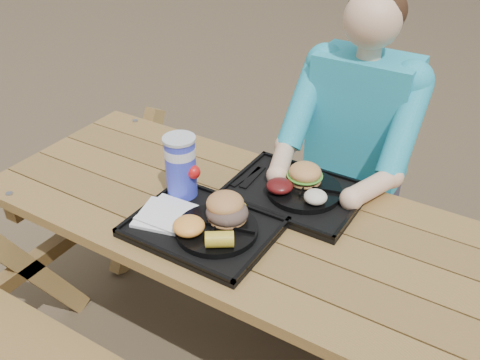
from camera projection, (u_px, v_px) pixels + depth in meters
The scene contains 18 objects.
ground at pixel (240, 359), 2.20m from camera, with size 60.00×60.00×0.00m, color #999999.
picnic_table at pixel (240, 293), 2.00m from camera, with size 1.80×1.49×0.75m, color #999999, non-canonical shape.
tray_near at pixel (203, 228), 1.71m from camera, with size 0.45×0.35×0.02m, color black.
tray_far at pixel (295, 194), 1.87m from camera, with size 0.45×0.35×0.02m, color black.
plate_near at pixel (217, 230), 1.67m from camera, with size 0.26×0.26×0.02m, color black.
plate_far at pixel (304, 190), 1.85m from camera, with size 0.26×0.26×0.02m, color black.
napkin_stack at pixel (164, 215), 1.74m from camera, with size 0.17×0.17×0.02m, color white.
soda_cup at pixel (181, 168), 1.80m from camera, with size 0.10×0.10×0.21m, color #1B28CF.
condiment_bbq at pixel (222, 202), 1.78m from camera, with size 0.05×0.05×0.03m, color black.
condiment_mustard at pixel (240, 209), 1.75m from camera, with size 0.05×0.05×0.03m, color gold.
sandwich at pixel (227, 202), 1.66m from camera, with size 0.13×0.13×0.13m, color #BB7A42, non-canonical shape.
mac_cheese at pixel (189, 226), 1.63m from camera, with size 0.10×0.10×0.05m, color #FFAB43.
corn_cob at pixel (220, 239), 1.57m from camera, with size 0.08×0.08×0.05m, color gold, non-canonical shape.
cutlery_far at pixel (253, 177), 1.94m from camera, with size 0.03×0.16×0.01m, color black.
burger at pixel (305, 169), 1.85m from camera, with size 0.12×0.12×0.10m, color #C68646, non-canonical shape.
baked_beans at pixel (280, 186), 1.82m from camera, with size 0.09×0.09×0.04m, color #531011.
potato_salad at pixel (315, 197), 1.76m from camera, with size 0.08×0.08×0.04m, color beige.
diner at pixel (353, 170), 2.23m from camera, with size 0.48×0.84×1.28m, color #1BBFB4, non-canonical shape.
Camera 1 is at (0.76, -1.23, 1.82)m, focal length 40.00 mm.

